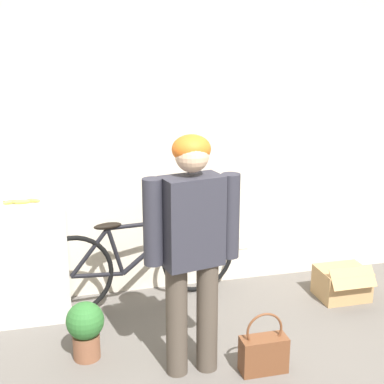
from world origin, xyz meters
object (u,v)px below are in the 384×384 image
at_px(banana, 21,201).
at_px(cardboard_box, 342,283).
at_px(person, 192,239).
at_px(handbag, 264,352).
at_px(potted_plant, 85,327).
at_px(bicycle, 138,262).

bearing_deg(banana, cardboard_box, -8.42).
relative_size(person, banana, 5.46).
bearing_deg(person, handbag, -27.96).
bearing_deg(handbag, potted_plant, 158.61).
bearing_deg(banana, handbag, -38.64).
xyz_separation_m(person, handbag, (0.45, -0.13, -0.78)).
distance_m(person, cardboard_box, 1.81).
distance_m(person, bicycle, 1.17).
bearing_deg(cardboard_box, handbag, -140.95).
bearing_deg(cardboard_box, potted_plant, -169.47).
xyz_separation_m(person, potted_plant, (-0.66, 0.31, -0.69)).
height_order(banana, potted_plant, banana).
height_order(banana, handbag, banana).
bearing_deg(banana, bicycle, -4.14).
distance_m(handbag, potted_plant, 1.19).
xyz_separation_m(bicycle, banana, (-0.86, 0.06, 0.55)).
height_order(bicycle, handbag, bicycle).
distance_m(bicycle, potted_plant, 0.85).
bearing_deg(bicycle, cardboard_box, -20.47).
bearing_deg(handbag, bicycle, 119.55).
relative_size(bicycle, handbag, 4.10).
relative_size(person, handbag, 3.71).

